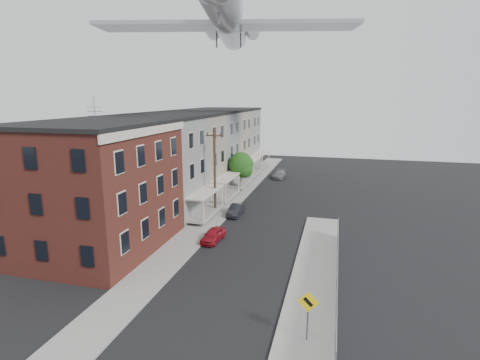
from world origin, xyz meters
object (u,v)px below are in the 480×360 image
at_px(utility_pole, 215,171).
at_px(car_far, 279,174).
at_px(warning_sign, 308,308).
at_px(street_tree, 242,166).
at_px(airplane, 228,19).
at_px(car_mid, 236,210).
at_px(car_near, 213,235).

relative_size(utility_pole, car_far, 2.30).
relative_size(warning_sign, utility_pole, 0.31).
distance_m(street_tree, car_far, 10.63).
bearing_deg(utility_pole, car_far, 79.00).
bearing_deg(warning_sign, car_far, 100.86).
bearing_deg(utility_pole, warning_sign, -59.52).
height_order(street_tree, car_far, street_tree).
relative_size(warning_sign, car_far, 0.72).
bearing_deg(airplane, utility_pole, -86.71).
bearing_deg(car_far, airplane, -105.06).
distance_m(warning_sign, car_far, 39.30).
height_order(car_mid, car_far, car_far).
distance_m(car_near, car_far, 26.96).
relative_size(warning_sign, car_mid, 0.83).
bearing_deg(car_far, street_tree, -107.07).
bearing_deg(street_tree, utility_pole, -91.89).
height_order(utility_pole, car_mid, utility_pole).
bearing_deg(car_mid, warning_sign, -64.19).
relative_size(car_mid, car_far, 0.87).
xyz_separation_m(warning_sign, airplane, (-11.58, 25.59, 18.76)).
bearing_deg(car_mid, airplane, 112.54).
relative_size(street_tree, car_near, 1.57).
height_order(warning_sign, airplane, airplane).
bearing_deg(airplane, car_far, 72.17).
relative_size(car_far, airplane, 0.12).
xyz_separation_m(car_near, car_far, (1.55, 26.91, 0.01)).
bearing_deg(car_near, car_far, 91.11).
relative_size(street_tree, car_far, 1.33).
bearing_deg(car_near, airplane, 105.10).
xyz_separation_m(car_near, airplane, (-2.63, 13.92, 20.08)).
relative_size(warning_sign, street_tree, 0.54).
bearing_deg(utility_pole, street_tree, 88.11).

